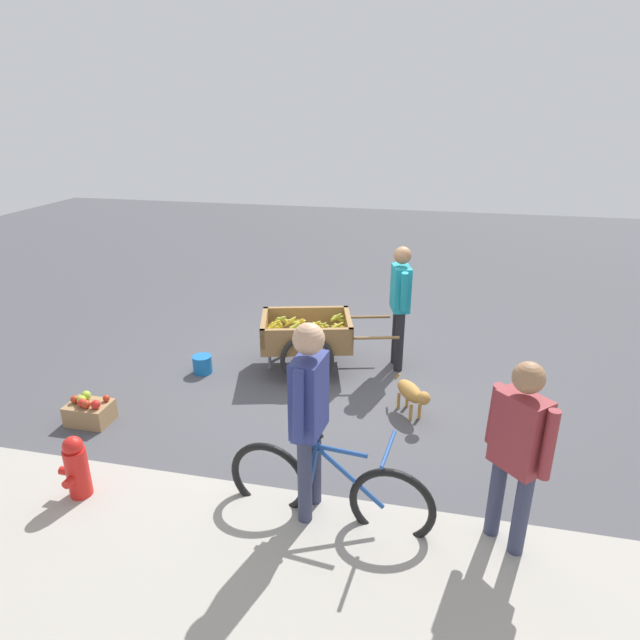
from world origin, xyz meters
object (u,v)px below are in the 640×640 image
at_px(cyclist_person, 309,409).
at_px(plastic_bucket, 202,364).
at_px(bicycle, 328,490).
at_px(apple_crate, 89,411).
at_px(bystander_person, 518,447).
at_px(vendor_person, 400,297).
at_px(fire_hydrant, 78,473).
at_px(dog, 412,393).
at_px(fruit_cart, 307,336).

height_order(cyclist_person, plastic_bucket, cyclist_person).
xyz_separation_m(bicycle, apple_crate, (2.75, -0.94, -0.22)).
bearing_deg(bicycle, bystander_person, 179.78).
distance_m(vendor_person, cyclist_person, 2.97).
bearing_deg(vendor_person, fire_hydrant, 53.64).
height_order(dog, bystander_person, bystander_person).
relative_size(bicycle, apple_crate, 3.76).
distance_m(fruit_cart, apple_crate, 2.61).
relative_size(plastic_bucket, bystander_person, 0.15).
xyz_separation_m(bicycle, bystander_person, (-1.31, 0.01, 0.59)).
height_order(fire_hydrant, apple_crate, fire_hydrant).
relative_size(vendor_person, cyclist_person, 0.91).
xyz_separation_m(fruit_cart, apple_crate, (1.93, 1.72, -0.31)).
bearing_deg(bystander_person, cyclist_person, -0.85).
height_order(cyclist_person, bystander_person, cyclist_person).
relative_size(bicycle, plastic_bucket, 6.94).
bearing_deg(fruit_cart, cyclist_person, 104.16).
distance_m(vendor_person, apple_crate, 3.73).
bearing_deg(fruit_cart, bystander_person, 128.61).
height_order(fruit_cart, dog, fruit_cart).
bearing_deg(dog, fire_hydrant, 38.04).
distance_m(vendor_person, fire_hydrant, 3.98).
distance_m(dog, bystander_person, 2.08).
xyz_separation_m(fruit_cart, dog, (-1.36, 0.86, -0.17)).
height_order(dog, apple_crate, dog).
xyz_separation_m(vendor_person, bicycle, (0.29, 2.96, -0.58)).
xyz_separation_m(fruit_cart, bystander_person, (-2.13, 2.67, 0.50)).
distance_m(cyclist_person, fire_hydrant, 2.03).
height_order(fruit_cart, cyclist_person, cyclist_person).
bearing_deg(fire_hydrant, vendor_person, -126.36).
xyz_separation_m(cyclist_person, dog, (-0.69, -1.79, -0.77)).
relative_size(vendor_person, plastic_bucket, 6.57).
bearing_deg(plastic_bucket, cyclist_person, 130.44).
height_order(fruit_cart, fire_hydrant, fruit_cart).
bearing_deg(bystander_person, vendor_person, -70.94).
distance_m(fruit_cart, bystander_person, 3.46).
relative_size(fruit_cart, dog, 3.07).
height_order(cyclist_person, dog, cyclist_person).
height_order(vendor_person, cyclist_person, cyclist_person).
height_order(fire_hydrant, bystander_person, bystander_person).
relative_size(fruit_cart, fire_hydrant, 2.67).
relative_size(fruit_cart, vendor_person, 1.14).
bearing_deg(fire_hydrant, bystander_person, -176.49).
bearing_deg(bystander_person, dog, -66.87).
xyz_separation_m(fruit_cart, cyclist_person, (-0.67, 2.65, 0.60)).
bearing_deg(cyclist_person, dog, -111.09).
height_order(vendor_person, dog, vendor_person).
bearing_deg(dog, cyclist_person, 68.91).
relative_size(dog, apple_crate, 1.32).
xyz_separation_m(vendor_person, fire_hydrant, (2.33, 3.17, -0.60)).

